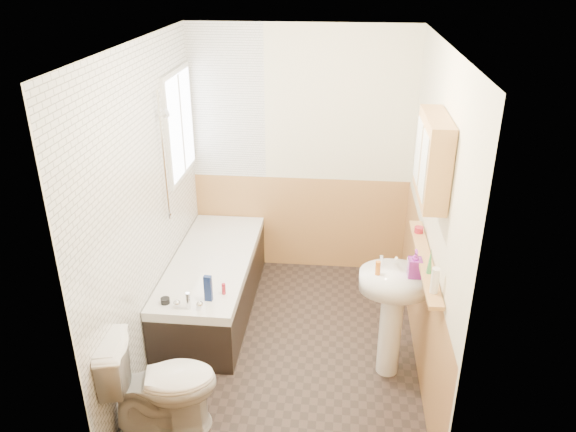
{
  "coord_description": "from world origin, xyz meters",
  "views": [
    {
      "loc": [
        0.41,
        -3.9,
        3.04
      ],
      "look_at": [
        0.0,
        0.15,
        1.15
      ],
      "focal_mm": 35.0,
      "sensor_mm": 36.0,
      "label": 1
    }
  ],
  "objects_px": {
    "toilet": "(161,384)",
    "medicine_cabinet": "(433,158)",
    "bathtub": "(213,283)",
    "sink": "(393,302)",
    "pine_shelf": "(425,260)"
  },
  "relations": [
    {
      "from": "bathtub",
      "to": "toilet",
      "type": "bearing_deg",
      "value": -91.17
    },
    {
      "from": "toilet",
      "to": "sink",
      "type": "distance_m",
      "value": 1.79
    },
    {
      "from": "bathtub",
      "to": "toilet",
      "type": "relative_size",
      "value": 2.34
    },
    {
      "from": "bathtub",
      "to": "sink",
      "type": "height_order",
      "value": "sink"
    },
    {
      "from": "sink",
      "to": "pine_shelf",
      "type": "relative_size",
      "value": 0.81
    },
    {
      "from": "pine_shelf",
      "to": "sink",
      "type": "bearing_deg",
      "value": 178.77
    },
    {
      "from": "toilet",
      "to": "bathtub",
      "type": "bearing_deg",
      "value": -14.2
    },
    {
      "from": "toilet",
      "to": "sink",
      "type": "height_order",
      "value": "sink"
    },
    {
      "from": "toilet",
      "to": "pine_shelf",
      "type": "distance_m",
      "value": 2.06
    },
    {
      "from": "sink",
      "to": "pine_shelf",
      "type": "bearing_deg",
      "value": 9.34
    },
    {
      "from": "toilet",
      "to": "sink",
      "type": "relative_size",
      "value": 0.75
    },
    {
      "from": "toilet",
      "to": "medicine_cabinet",
      "type": "xyz_separation_m",
      "value": [
        1.77,
        0.74,
        1.43
      ]
    },
    {
      "from": "toilet",
      "to": "medicine_cabinet",
      "type": "height_order",
      "value": "medicine_cabinet"
    },
    {
      "from": "bathtub",
      "to": "toilet",
      "type": "height_order",
      "value": "toilet"
    },
    {
      "from": "medicine_cabinet",
      "to": "pine_shelf",
      "type": "bearing_deg",
      "value": 21.48
    }
  ]
}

